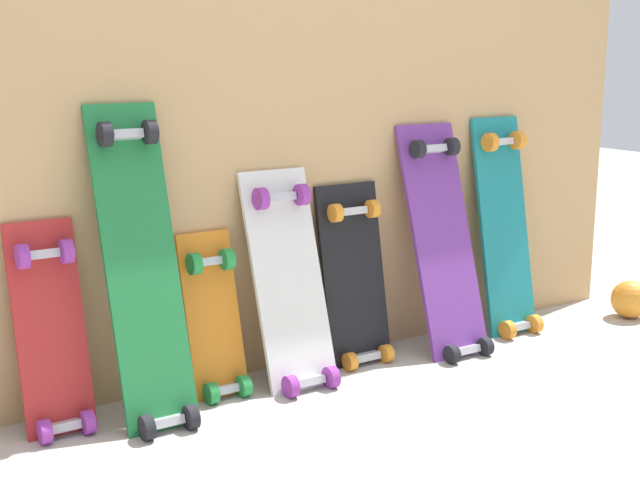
{
  "coord_description": "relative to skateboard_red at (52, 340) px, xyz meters",
  "views": [
    {
      "loc": [
        -1.41,
        -2.3,
        1.01
      ],
      "look_at": [
        0.0,
        -0.07,
        0.43
      ],
      "focal_mm": 49.11,
      "sensor_mm": 36.0,
      "label": 1
    }
  ],
  "objects": [
    {
      "name": "ground_plane",
      "position": [
        0.83,
        0.04,
        -0.25
      ],
      "size": [
        12.0,
        12.0,
        0.0
      ],
      "primitive_type": "plane",
      "color": "#B2AAA0"
    },
    {
      "name": "plywood_wall_panel",
      "position": [
        0.83,
        0.11,
        0.52
      ],
      "size": [
        2.8,
        0.04,
        1.54
      ],
      "primitive_type": "cube",
      "color": "tan",
      "rests_on": "ground"
    },
    {
      "name": "skateboard_red",
      "position": [
        0.0,
        0.0,
        0.0
      ],
      "size": [
        0.19,
        0.2,
        0.63
      ],
      "color": "#B22626",
      "rests_on": "ground"
    },
    {
      "name": "skateboard_green",
      "position": [
        0.24,
        -0.06,
        0.15
      ],
      "size": [
        0.2,
        0.32,
        0.93
      ],
      "color": "#1E7238",
      "rests_on": "ground"
    },
    {
      "name": "skateboard_orange",
      "position": [
        0.48,
        0.0,
        -0.04
      ],
      "size": [
        0.17,
        0.19,
        0.55
      ],
      "color": "orange",
      "rests_on": "ground"
    },
    {
      "name": "skateboard_white",
      "position": [
        0.72,
        -0.04,
        0.04
      ],
      "size": [
        0.23,
        0.28,
        0.72
      ],
      "color": "silver",
      "rests_on": "ground"
    },
    {
      "name": "skateboard_black",
      "position": [
        0.99,
        0.01,
        0.01
      ],
      "size": [
        0.23,
        0.18,
        0.65
      ],
      "color": "black",
      "rests_on": "ground"
    },
    {
      "name": "skateboard_purple",
      "position": [
        1.31,
        -0.05,
        0.1
      ],
      "size": [
        0.24,
        0.31,
        0.83
      ],
      "color": "#6B338C",
      "rests_on": "ground"
    },
    {
      "name": "skateboard_teal",
      "position": [
        1.64,
        -0.01,
        0.1
      ],
      "size": [
        0.22,
        0.23,
        0.84
      ],
      "color": "#197A7F",
      "rests_on": "ground"
    },
    {
      "name": "rubber_ball",
      "position": [
        2.15,
        -0.17,
        -0.18
      ],
      "size": [
        0.15,
        0.15,
        0.15
      ],
      "primitive_type": "sphere",
      "color": "orange",
      "rests_on": "ground"
    }
  ]
}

